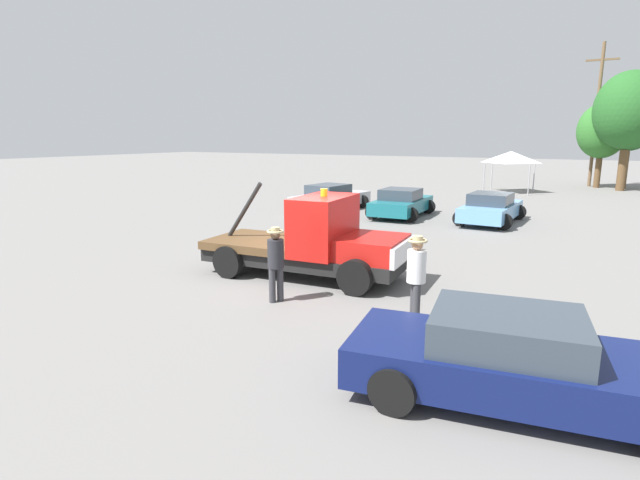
# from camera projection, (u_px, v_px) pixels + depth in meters

# --- Properties ---
(ground_plane) EXTENTS (160.00, 160.00, 0.00)m
(ground_plane) POSITION_uv_depth(u_px,v_px,m) (304.00, 276.00, 13.69)
(ground_plane) COLOR slate
(tow_truck) EXTENTS (5.67, 2.55, 2.51)m
(tow_truck) POSITION_uv_depth(u_px,v_px,m) (315.00, 243.00, 13.36)
(tow_truck) COLOR black
(tow_truck) RESTS_ON ground
(foreground_car) EXTENTS (5.11, 2.54, 1.34)m
(foreground_car) POSITION_uv_depth(u_px,v_px,m) (520.00, 361.00, 7.02)
(foreground_car) COLOR #0F194C
(foreground_car) RESTS_ON ground
(person_near_truck) EXTENTS (0.40, 0.40, 1.80)m
(person_near_truck) POSITION_uv_depth(u_px,v_px,m) (416.00, 272.00, 10.11)
(person_near_truck) COLOR #38383D
(person_near_truck) RESTS_ON ground
(person_at_hood) EXTENTS (0.39, 0.39, 1.75)m
(person_at_hood) POSITION_uv_depth(u_px,v_px,m) (276.00, 258.00, 11.35)
(person_at_hood) COLOR #38383D
(person_at_hood) RESTS_ON ground
(parked_car_silver) EXTENTS (2.85, 5.01, 1.34)m
(parked_car_silver) POSITION_uv_depth(u_px,v_px,m) (331.00, 198.00, 25.63)
(parked_car_silver) COLOR #B7B7BC
(parked_car_silver) RESTS_ON ground
(parked_car_teal) EXTENTS (2.55, 4.34, 1.34)m
(parked_car_teal) POSITION_uv_depth(u_px,v_px,m) (401.00, 203.00, 23.57)
(parked_car_teal) COLOR #196670
(parked_car_teal) RESTS_ON ground
(parked_car_skyblue) EXTENTS (2.58, 4.60, 1.34)m
(parked_car_skyblue) POSITION_uv_depth(u_px,v_px,m) (491.00, 208.00, 21.85)
(parked_car_skyblue) COLOR #669ED1
(parked_car_skyblue) RESTS_ON ground
(canopy_tent_white) EXTENTS (2.87, 2.87, 2.76)m
(canopy_tent_white) POSITION_uv_depth(u_px,v_px,m) (511.00, 157.00, 33.56)
(canopy_tent_white) COLOR #9E9EA3
(canopy_tent_white) RESTS_ON ground
(tree_left) EXTENTS (4.30, 4.30, 7.69)m
(tree_left) POSITION_uv_depth(u_px,v_px,m) (630.00, 116.00, 35.30)
(tree_left) COLOR brown
(tree_left) RESTS_ON ground
(tree_center) EXTENTS (4.54, 4.54, 8.11)m
(tree_center) POSITION_uv_depth(u_px,v_px,m) (629.00, 111.00, 33.83)
(tree_center) COLOR brown
(tree_center) RESTS_ON ground
(tree_right) EXTENTS (3.43, 3.43, 6.13)m
(tree_right) POSITION_uv_depth(u_px,v_px,m) (602.00, 131.00, 36.17)
(tree_right) COLOR brown
(tree_right) RESTS_ON ground
(traffic_cone) EXTENTS (0.40, 0.40, 0.55)m
(traffic_cone) POSITION_uv_depth(u_px,v_px,m) (304.00, 232.00, 18.60)
(traffic_cone) COLOR black
(traffic_cone) RESTS_ON ground
(utility_pole) EXTENTS (2.20, 0.24, 10.44)m
(utility_pole) POSITION_uv_depth(u_px,v_px,m) (597.00, 112.00, 36.92)
(utility_pole) COLOR brown
(utility_pole) RESTS_ON ground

